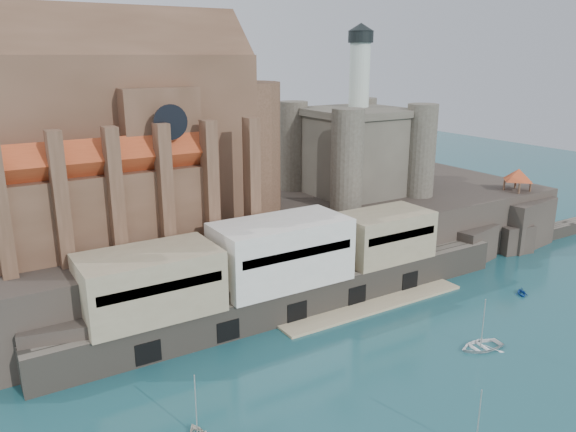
# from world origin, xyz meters

# --- Properties ---
(ground) EXTENTS (300.00, 300.00, 0.00)m
(ground) POSITION_xyz_m (0.00, 0.00, 0.00)
(ground) COLOR #17474E
(ground) RESTS_ON ground
(promontory) EXTENTS (100.00, 36.00, 10.00)m
(promontory) POSITION_xyz_m (-0.19, 39.37, 4.92)
(promontory) COLOR black
(promontory) RESTS_ON ground
(quay) EXTENTS (70.00, 12.00, 13.05)m
(quay) POSITION_xyz_m (-10.19, 23.07, 6.07)
(quay) COLOR #615A4E
(quay) RESTS_ON ground
(church) EXTENTS (47.00, 25.93, 30.51)m
(church) POSITION_xyz_m (-24.13, 41.85, 22.13)
(church) COLOR #523726
(church) RESTS_ON promontory
(castle_keep) EXTENTS (21.20, 21.20, 29.30)m
(castle_keep) POSITION_xyz_m (16.08, 41.08, 18.31)
(castle_keep) COLOR #4B453B
(castle_keep) RESTS_ON promontory
(rock_outcrop) EXTENTS (14.50, 10.50, 8.70)m
(rock_outcrop) POSITION_xyz_m (42.00, 25.84, 4.02)
(rock_outcrop) COLOR black
(rock_outcrop) RESTS_ON ground
(pavilion) EXTENTS (6.40, 6.40, 5.40)m
(pavilion) POSITION_xyz_m (42.00, 26.00, 12.73)
(pavilion) COLOR #523726
(pavilion) RESTS_ON rock_outcrop
(boat_6) EXTENTS (1.84, 4.18, 5.65)m
(boat_6) POSITION_xyz_m (5.25, 2.26, 0.00)
(boat_6) COLOR white
(boat_6) RESTS_ON ground
(boat_7) EXTENTS (2.62, 2.52, 2.63)m
(boat_7) POSITION_xyz_m (23.04, 9.68, 0.00)
(boat_7) COLOR #14429F
(boat_7) RESTS_ON ground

